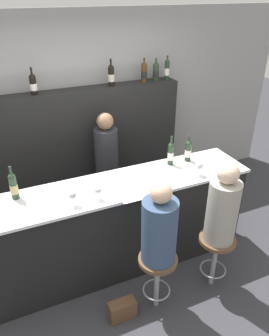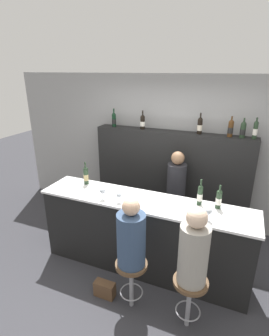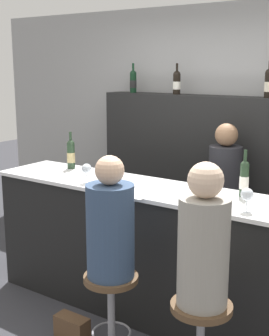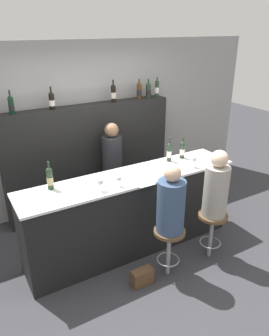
% 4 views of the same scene
% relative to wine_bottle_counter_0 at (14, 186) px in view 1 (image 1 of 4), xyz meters
% --- Properties ---
extents(ground_plane, '(16.00, 16.00, 0.00)m').
position_rel_wine_bottle_counter_0_xyz_m(ground_plane, '(0.97, -0.44, -1.20)').
color(ground_plane, '#333338').
extents(wall_back, '(6.40, 0.05, 2.60)m').
position_rel_wine_bottle_counter_0_xyz_m(wall_back, '(0.97, 1.37, 0.10)').
color(wall_back, '#9E9E9E').
rests_on(wall_back, ground_plane).
extents(bar_counter, '(2.84, 0.60, 1.07)m').
position_rel_wine_bottle_counter_0_xyz_m(bar_counter, '(0.97, -0.16, -0.67)').
color(bar_counter, black).
rests_on(bar_counter, ground_plane).
extents(back_bar_cabinet, '(2.66, 0.28, 1.70)m').
position_rel_wine_bottle_counter_0_xyz_m(back_bar_cabinet, '(0.97, 1.14, -0.35)').
color(back_bar_cabinet, black).
rests_on(back_bar_cabinet, ground_plane).
extents(wine_bottle_counter_0, '(0.07, 0.07, 0.34)m').
position_rel_wine_bottle_counter_0_xyz_m(wine_bottle_counter_0, '(0.00, 0.00, 0.00)').
color(wine_bottle_counter_0, '#233823').
rests_on(wine_bottle_counter_0, bar_counter).
extents(wine_bottle_counter_1, '(0.07, 0.07, 0.34)m').
position_rel_wine_bottle_counter_0_xyz_m(wine_bottle_counter_1, '(1.65, 0.00, 0.00)').
color(wine_bottle_counter_1, '#233823').
rests_on(wine_bottle_counter_1, bar_counter).
extents(wine_bottle_counter_2, '(0.07, 0.07, 0.30)m').
position_rel_wine_bottle_counter_0_xyz_m(wine_bottle_counter_2, '(1.88, 0.00, -0.01)').
color(wine_bottle_counter_2, '#233823').
rests_on(wine_bottle_counter_2, bar_counter).
extents(wine_bottle_backbar_1, '(0.08, 0.08, 0.31)m').
position_rel_wine_bottle_counter_0_xyz_m(wine_bottle_backbar_1, '(0.44, 1.14, 0.62)').
color(wine_bottle_backbar_1, black).
rests_on(wine_bottle_backbar_1, back_bar_cabinet).
extents(wine_bottle_backbar_2, '(0.08, 0.08, 0.33)m').
position_rel_wine_bottle_counter_0_xyz_m(wine_bottle_backbar_2, '(1.40, 1.14, 0.63)').
color(wine_bottle_backbar_2, black).
rests_on(wine_bottle_backbar_2, back_bar_cabinet).
extents(wine_bottle_backbar_3, '(0.08, 0.08, 0.31)m').
position_rel_wine_bottle_counter_0_xyz_m(wine_bottle_backbar_3, '(1.86, 1.14, 0.63)').
color(wine_bottle_backbar_3, '#4C2D14').
rests_on(wine_bottle_backbar_3, back_bar_cabinet).
extents(wine_bottle_backbar_4, '(0.08, 0.08, 0.30)m').
position_rel_wine_bottle_counter_0_xyz_m(wine_bottle_backbar_4, '(2.04, 1.14, 0.62)').
color(wine_bottle_backbar_4, '#233823').
rests_on(wine_bottle_backbar_4, back_bar_cabinet).
extents(wine_bottle_backbar_5, '(0.07, 0.07, 0.31)m').
position_rel_wine_bottle_counter_0_xyz_m(wine_bottle_backbar_5, '(2.20, 1.14, 0.63)').
color(wine_bottle_backbar_5, '#233823').
rests_on(wine_bottle_backbar_5, back_bar_cabinet).
extents(wine_glass_0, '(0.08, 0.08, 0.16)m').
position_rel_wine_bottle_counter_0_xyz_m(wine_glass_0, '(0.46, -0.33, -0.02)').
color(wine_glass_0, silver).
rests_on(wine_glass_0, bar_counter).
extents(wine_glass_1, '(0.07, 0.07, 0.14)m').
position_rel_wine_bottle_counter_0_xyz_m(wine_glass_1, '(0.70, -0.33, -0.04)').
color(wine_glass_1, silver).
rests_on(wine_glass_1, bar_counter).
extents(wine_glass_2, '(0.08, 0.08, 0.16)m').
position_rel_wine_bottle_counter_0_xyz_m(wine_glass_2, '(1.80, -0.33, -0.02)').
color(wine_glass_2, silver).
rests_on(wine_glass_2, bar_counter).
extents(tasting_menu, '(0.21, 0.30, 0.00)m').
position_rel_wine_bottle_counter_0_xyz_m(tasting_menu, '(0.99, -0.36, -0.13)').
color(tasting_menu, white).
rests_on(tasting_menu, bar_counter).
extents(bar_stool_left, '(0.37, 0.37, 0.62)m').
position_rel_wine_bottle_counter_0_xyz_m(bar_stool_left, '(1.08, -0.83, -0.71)').
color(bar_stool_left, gray).
rests_on(bar_stool_left, ground_plane).
extents(guest_seated_left, '(0.31, 0.31, 0.81)m').
position_rel_wine_bottle_counter_0_xyz_m(guest_seated_left, '(1.08, -0.83, -0.23)').
color(guest_seated_left, '#334766').
rests_on(guest_seated_left, bar_stool_left).
extents(bar_stool_right, '(0.37, 0.37, 0.62)m').
position_rel_wine_bottle_counter_0_xyz_m(bar_stool_right, '(1.75, -0.83, -0.71)').
color(bar_stool_right, gray).
rests_on(bar_stool_right, ground_plane).
extents(guest_seated_right, '(0.30, 0.30, 0.85)m').
position_rel_wine_bottle_counter_0_xyz_m(guest_seated_right, '(1.75, -0.83, -0.20)').
color(guest_seated_right, gray).
rests_on(guest_seated_right, bar_stool_right).
extents(bartender, '(0.30, 0.30, 1.48)m').
position_rel_wine_bottle_counter_0_xyz_m(bartender, '(1.17, 0.78, -0.51)').
color(bartender, '#28282D').
rests_on(bartender, ground_plane).
extents(handbag, '(0.26, 0.12, 0.20)m').
position_rel_wine_bottle_counter_0_xyz_m(handbag, '(0.72, -0.83, -1.10)').
color(handbag, '#513823').
rests_on(handbag, ground_plane).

